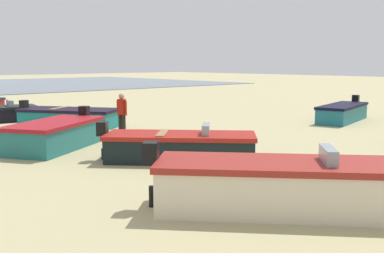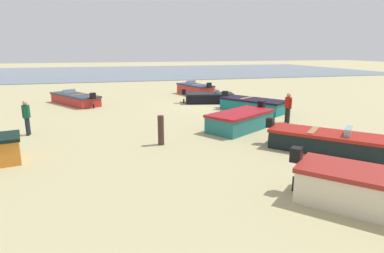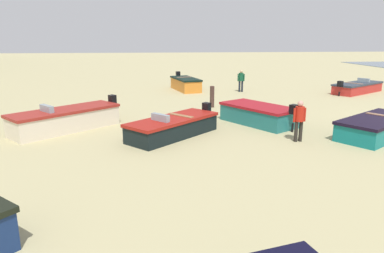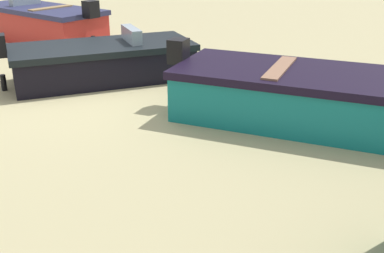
# 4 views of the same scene
# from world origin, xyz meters

# --- Properties ---
(ground_plane) EXTENTS (160.00, 160.00, 0.00)m
(ground_plane) POSITION_xyz_m (0.00, 0.00, 0.00)
(ground_plane) COLOR tan
(tidal_water) EXTENTS (80.00, 36.00, 0.06)m
(tidal_water) POSITION_xyz_m (0.00, -36.00, 0.03)
(tidal_water) COLOR slate
(tidal_water) RESTS_ON ground
(boat_teal_0) EXTENTS (3.99, 3.39, 1.20)m
(boat_teal_0) POSITION_xyz_m (0.47, 7.51, 0.45)
(boat_teal_0) COLOR #206C6D
(boat_teal_0) RESTS_ON ground
(boat_red_2) EXTENTS (3.81, 4.81, 1.06)m
(boat_red_2) POSITION_xyz_m (8.99, -2.48, 0.38)
(boat_red_2) COLOR red
(boat_red_2) RESTS_ON ground
(boat_red_3) EXTENTS (2.64, 4.18, 1.24)m
(boat_red_3) POSITION_xyz_m (-0.66, -4.87, 0.48)
(boat_red_3) COLOR red
(boat_red_3) RESTS_ON ground
(boat_teal_4) EXTENTS (3.73, 4.39, 1.12)m
(boat_teal_4) POSITION_xyz_m (-2.21, 3.30, 0.41)
(boat_teal_4) COLOR #127374
(boat_teal_4) RESTS_ON ground
(boat_black_6) EXTENTS (3.99, 4.08, 1.10)m
(boat_black_6) POSITION_xyz_m (-1.27, 11.63, 0.40)
(boat_black_6) COLOR black
(boat_black_6) RESTS_ON ground
(boat_black_7) EXTENTS (3.88, 2.23, 1.04)m
(boat_black_7) POSITION_xyz_m (-0.52, -0.58, 0.38)
(boat_black_7) COLOR black
(boat_black_7) RESTS_ON ground
(mooring_post_near_water) EXTENTS (0.26, 0.26, 1.23)m
(mooring_post_near_water) POSITION_xyz_m (4.70, 9.05, 0.62)
(mooring_post_near_water) COLOR #422C26
(mooring_post_near_water) RESTS_ON ground
(beach_walker_foreground) EXTENTS (0.37, 0.54, 1.62)m
(beach_walker_foreground) POSITION_xyz_m (10.38, 5.94, 0.95)
(beach_walker_foreground) COLOR black
(beach_walker_foreground) RESTS_ON ground
(beach_walker_distant) EXTENTS (0.38, 0.54, 1.62)m
(beach_walker_distant) POSITION_xyz_m (-2.55, 6.81, 0.95)
(beach_walker_distant) COLOR black
(beach_walker_distant) RESTS_ON ground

